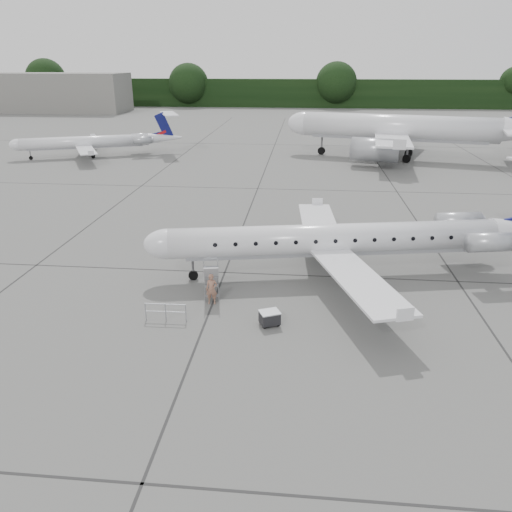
# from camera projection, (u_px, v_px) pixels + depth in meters

# --- Properties ---
(ground) EXTENTS (320.00, 320.00, 0.00)m
(ground) POSITION_uv_depth(u_px,v_px,m) (322.00, 305.00, 28.70)
(ground) COLOR #5D5D5A
(ground) RESTS_ON ground
(treeline) EXTENTS (260.00, 4.00, 8.00)m
(treeline) POSITION_uv_depth(u_px,v_px,m) (311.00, 93.00, 147.66)
(treeline) COLOR black
(treeline) RESTS_ON ground
(terminal_building) EXTENTS (40.00, 14.00, 10.00)m
(terminal_building) POSITION_uv_depth(u_px,v_px,m) (52.00, 93.00, 135.06)
(terminal_building) COLOR slate
(terminal_building) RESTS_ON ground
(main_regional_jet) EXTENTS (30.08, 24.10, 6.90)m
(main_regional_jet) POSITION_uv_depth(u_px,v_px,m) (335.00, 225.00, 31.54)
(main_regional_jet) COLOR silver
(main_regional_jet) RESTS_ON ground
(airstair) EXTENTS (1.27, 2.43, 2.16)m
(airstair) POSITION_uv_depth(u_px,v_px,m) (211.00, 277.00, 29.72)
(airstair) COLOR silver
(airstair) RESTS_ON ground
(passenger) EXTENTS (0.68, 0.47, 1.82)m
(passenger) POSITION_uv_depth(u_px,v_px,m) (212.00, 289.00, 28.57)
(passenger) COLOR #8D604D
(passenger) RESTS_ON ground
(safety_railing) EXTENTS (2.20, 0.13, 1.00)m
(safety_railing) POSITION_uv_depth(u_px,v_px,m) (166.00, 313.00, 26.79)
(safety_railing) COLOR #96999E
(safety_railing) RESTS_ON ground
(baggage_cart) EXTENTS (1.22, 1.13, 0.85)m
(baggage_cart) POSITION_uv_depth(u_px,v_px,m) (270.00, 318.00, 26.39)
(baggage_cart) COLOR black
(baggage_cart) RESTS_ON ground
(bg_narrowbody) EXTENTS (38.85, 31.84, 12.22)m
(bg_narrowbody) POSITION_uv_depth(u_px,v_px,m) (399.00, 115.00, 69.12)
(bg_narrowbody) COLOR silver
(bg_narrowbody) RESTS_ON ground
(bg_regional_left) EXTENTS (27.21, 23.65, 5.97)m
(bg_regional_left) POSITION_uv_depth(u_px,v_px,m) (85.00, 136.00, 71.54)
(bg_regional_left) COLOR silver
(bg_regional_left) RESTS_ON ground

